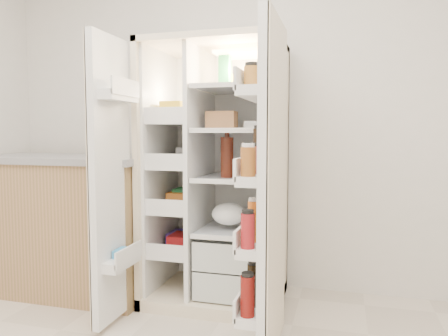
# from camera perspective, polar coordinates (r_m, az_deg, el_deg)

# --- Properties ---
(wall_back) EXTENTS (4.00, 0.02, 2.70)m
(wall_back) POSITION_cam_1_polar(r_m,az_deg,el_deg) (3.30, 3.06, 7.59)
(wall_back) COLOR silver
(wall_back) RESTS_ON floor
(refrigerator) EXTENTS (0.92, 0.70, 1.80)m
(refrigerator) POSITION_cam_1_polar(r_m,az_deg,el_deg) (3.02, -0.49, -3.67)
(refrigerator) COLOR beige
(refrigerator) RESTS_ON floor
(freezer_door) EXTENTS (0.15, 0.40, 1.72)m
(freezer_door) POSITION_cam_1_polar(r_m,az_deg,el_deg) (2.65, -14.99, -1.75)
(freezer_door) COLOR white
(freezer_door) RESTS_ON floor
(fridge_door) EXTENTS (0.17, 0.58, 1.72)m
(fridge_door) POSITION_cam_1_polar(r_m,az_deg,el_deg) (2.22, 6.03, -3.25)
(fridge_door) COLOR white
(fridge_door) RESTS_ON floor
(kitchen_counter) EXTENTS (1.40, 0.74, 1.01)m
(kitchen_counter) POSITION_cam_1_polar(r_m,az_deg,el_deg) (3.45, -20.14, -6.84)
(kitchen_counter) COLOR #A77A53
(kitchen_counter) RESTS_ON floor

